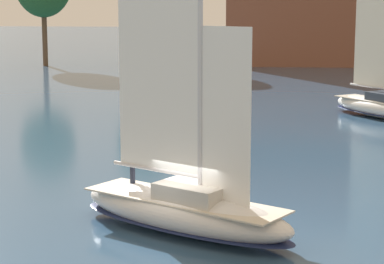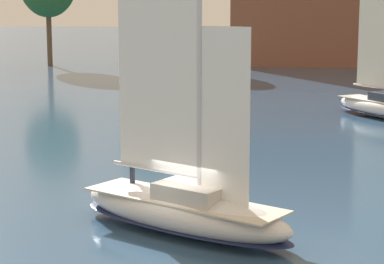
% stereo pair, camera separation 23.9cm
% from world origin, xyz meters
% --- Properties ---
extents(ground_plane, '(400.00, 400.00, 0.00)m').
position_xyz_m(ground_plane, '(0.00, 0.00, 0.00)').
color(ground_plane, '#2D4C6B').
extents(sailboat_main, '(9.05, 6.85, 12.44)m').
position_xyz_m(sailboat_main, '(0.01, -0.00, 1.00)').
color(sailboat_main, silver).
rests_on(sailboat_main, ground).
extents(sailboat_moored_mid_channel, '(7.12, 8.64, 12.14)m').
position_xyz_m(sailboat_moored_mid_channel, '(11.01, 27.64, 0.98)').
color(sailboat_moored_mid_channel, white).
rests_on(sailboat_moored_mid_channel, ground).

